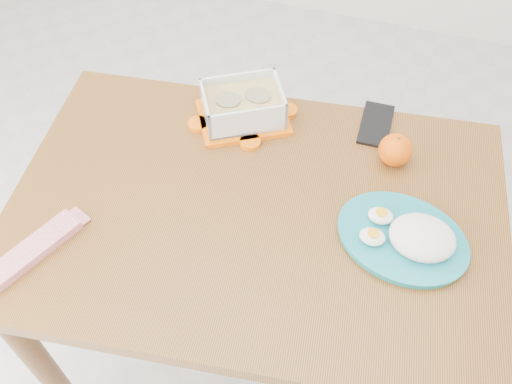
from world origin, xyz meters
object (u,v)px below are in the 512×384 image
(orange_fruit, at_px, (395,150))
(rice_plate, at_px, (409,236))
(dining_table, at_px, (256,235))
(food_container, at_px, (243,106))
(smartphone, at_px, (376,124))

(orange_fruit, height_order, rice_plate, orange_fruit)
(dining_table, bearing_deg, food_container, 107.46)
(orange_fruit, distance_m, rice_plate, 0.23)
(rice_plate, height_order, smartphone, rice_plate)
(dining_table, bearing_deg, smartphone, 51.48)
(orange_fruit, bearing_deg, rice_plate, -73.36)
(food_container, xyz_separation_m, orange_fruit, (0.39, -0.03, -0.01))
(orange_fruit, bearing_deg, dining_table, -139.38)
(dining_table, distance_m, orange_fruit, 0.39)
(dining_table, height_order, food_container, food_container)
(dining_table, height_order, smartphone, smartphone)
(food_container, height_order, orange_fruit, food_container)
(food_container, relative_size, orange_fruit, 3.48)
(dining_table, height_order, rice_plate, rice_plate)
(food_container, distance_m, smartphone, 0.34)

